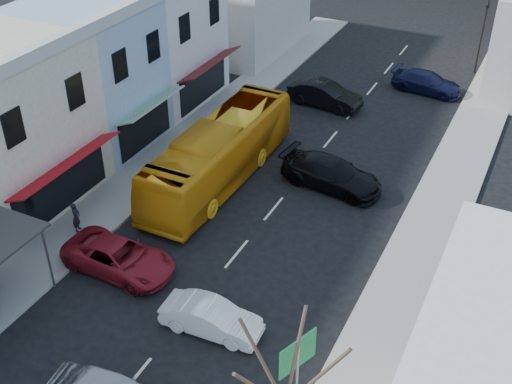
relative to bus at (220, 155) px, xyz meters
name	(u,v)px	position (x,y,z in m)	size (l,w,h in m)	color
ground	(191,309)	(3.69, -9.15, -1.55)	(120.00, 120.00, 0.00)	black
sidewalk_left	(169,156)	(-3.81, 0.85, -1.48)	(3.00, 52.00, 0.15)	gray
sidewalk_right	(432,226)	(11.19, 0.85, -1.48)	(3.00, 52.00, 0.15)	gray
shopfront_row	(26,111)	(-8.80, -4.15, 2.45)	(8.25, 30.00, 8.00)	silver
distant_block_left	(237,9)	(-8.31, 17.85, 1.45)	(8.00, 10.00, 6.00)	#B7B2A8
bus	(220,155)	(0.00, 0.00, 0.00)	(2.50, 11.60, 3.10)	orange
car_white	(211,317)	(5.03, -9.78, -0.85)	(1.80, 4.40, 1.40)	white
car_red	(119,257)	(-0.37, -8.40, -0.85)	(1.90, 4.60, 1.40)	maroon
car_black_near	(331,175)	(5.53, 2.04, -0.85)	(1.84, 4.50, 1.40)	black
car_black_far	(325,96)	(1.70, 10.91, -0.85)	(1.80, 4.40, 1.40)	black
car_navy_far	(427,82)	(7.11, 16.02, -0.85)	(1.84, 4.50, 1.40)	black
pedestrian_left	(76,216)	(-3.79, -7.07, -0.55)	(0.60, 0.40, 1.70)	black
direction_sign	(297,377)	(9.49, -11.85, 0.26)	(0.77, 1.58, 3.62)	#0F5E2F
traffic_signal	(482,37)	(9.49, 20.82, 1.11)	(0.92, 1.19, 5.31)	black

